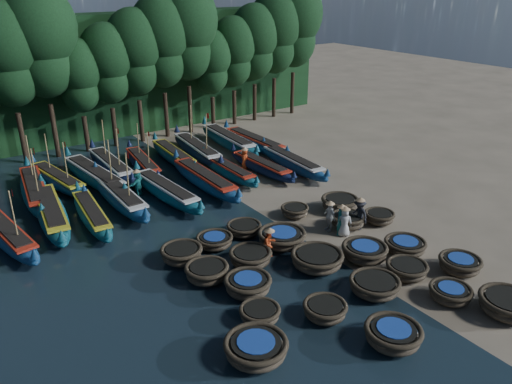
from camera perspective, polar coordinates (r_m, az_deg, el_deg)
ground at (r=27.06m, az=4.17°, el=-4.67°), size 120.00×120.00×0.00m
foliage_wall at (r=45.19m, az=-15.29°, el=12.80°), size 40.00×3.00×10.00m
coracle_2 at (r=19.97m, az=15.39°, el=-15.46°), size 2.27×2.27×0.79m
coracle_3 at (r=23.09m, az=21.32°, el=-10.69°), size 2.20×2.20×0.67m
coracle_4 at (r=23.16m, az=26.84°, el=-11.39°), size 2.87×2.87×0.82m
coracle_5 at (r=18.75m, az=-0.01°, el=-17.44°), size 2.92×2.92×0.78m
coracle_6 at (r=20.78m, az=7.89°, el=-13.20°), size 1.83×1.83×0.70m
coracle_7 at (r=22.57m, az=13.40°, el=-10.34°), size 2.61×2.61×0.73m
coracle_8 at (r=24.07m, az=16.85°, el=-8.47°), size 1.93×1.93×0.71m
coracle_9 at (r=25.25m, az=22.27°, el=-7.62°), size 2.29×2.29×0.75m
coracle_10 at (r=20.43m, az=0.44°, el=-13.72°), size 2.03×2.03×0.66m
coracle_11 at (r=21.92m, az=-0.93°, el=-10.53°), size 2.10×2.10×0.82m
coracle_12 at (r=23.88m, az=7.00°, el=-7.64°), size 2.64×2.64×0.82m
coracle_13 at (r=24.87m, az=12.30°, el=-6.67°), size 2.26×2.26×0.82m
coracle_14 at (r=26.03m, az=16.67°, el=-5.90°), size 2.31×2.31×0.69m
coracle_15 at (r=22.89m, az=-5.64°, el=-9.08°), size 2.31×2.31×0.80m
coracle_16 at (r=23.91m, az=-0.63°, el=-7.45°), size 2.07×2.07×0.79m
coracle_17 at (r=25.56m, az=2.98°, el=-5.23°), size 2.90×2.90×0.82m
coracle_18 at (r=27.82m, az=10.46°, el=-3.18°), size 2.01×2.01×0.77m
coracle_19 at (r=28.68m, az=13.92°, el=-2.78°), size 2.07×2.07×0.68m
coracle_20 at (r=24.43m, az=-8.50°, el=-6.98°), size 2.37×2.37×0.80m
coracle_21 at (r=25.54m, az=-4.76°, el=-5.56°), size 2.28×2.28×0.65m
coracle_22 at (r=26.64m, az=-1.37°, el=-4.20°), size 2.26×2.26×0.65m
coracle_23 at (r=28.67m, az=4.45°, el=-2.15°), size 1.84×1.84×0.65m
coracle_24 at (r=29.69m, az=9.56°, el=-1.27°), size 2.22×2.22×0.83m
long_boat_0 at (r=28.71m, az=-26.56°, el=-4.33°), size 2.48×8.04×3.45m
long_boat_1 at (r=30.12m, az=-22.34°, el=-2.20°), size 2.58×8.68×1.54m
long_boat_2 at (r=29.37m, az=-18.25°, el=-2.42°), size 1.95×7.40×1.31m
long_boat_3 at (r=31.17m, az=-15.41°, el=-0.35°), size 1.66×8.82×3.75m
long_boat_4 at (r=31.25m, az=-10.22°, el=0.14°), size 1.93×8.34×1.47m
long_boat_5 at (r=32.62m, az=-5.89°, el=1.46°), size 1.67×8.75×1.54m
long_boat_6 at (r=34.35m, az=-3.18°, el=2.53°), size 1.34×7.26×1.28m
long_boat_7 at (r=35.01m, az=0.62°, el=2.99°), size 1.46×7.40×1.30m
long_boat_8 at (r=35.64m, az=4.21°, el=3.40°), size 1.97×8.17×1.44m
long_boat_9 at (r=33.65m, az=-23.96°, el=0.20°), size 2.63×8.81×3.77m
long_boat_10 at (r=35.07m, az=-21.75°, el=1.36°), size 2.64×7.86×3.38m
long_boat_11 at (r=34.68m, az=-17.99°, el=1.81°), size 2.48×9.11×1.61m
long_boat_12 at (r=36.31m, az=-16.23°, el=2.92°), size 1.58×8.44×3.59m
long_boat_13 at (r=36.37m, az=-12.79°, el=3.21°), size 2.23×7.43×3.18m
long_boat_14 at (r=37.58m, az=-9.39°, el=4.18°), size 1.88×7.89×1.39m
long_boat_15 at (r=38.37m, az=-6.73°, el=4.85°), size 2.40×8.78×3.75m
long_boat_16 at (r=40.33m, az=-3.15°, el=5.94°), size 2.23×9.21×1.62m
long_boat_17 at (r=39.90m, az=-0.18°, el=5.72°), size 1.60×8.69×1.53m
fisherman_0 at (r=26.71m, az=10.10°, el=-3.28°), size 0.95×0.89×1.83m
fisherman_1 at (r=26.78m, az=9.72°, el=-3.02°), size 0.65×0.52×1.88m
fisherman_2 at (r=24.32m, az=1.55°, el=-5.84°), size 0.83×0.69×1.75m
fisherman_3 at (r=27.54m, az=11.73°, el=-2.44°), size 0.72×1.19×1.99m
fisherman_4 at (r=27.14m, az=8.40°, el=-2.67°), size 0.57×1.03×1.86m
fisherman_5 at (r=31.97m, az=-13.37°, el=1.03°), size 1.54×1.36×1.89m
fisherman_6 at (r=35.56m, az=-1.30°, el=3.91°), size 0.87×0.88×1.73m
tree_3 at (r=39.09m, az=-26.69°, el=14.11°), size 4.92×4.92×11.60m
tree_4 at (r=39.45m, az=-23.51°, el=15.71°), size 5.34×5.34×12.58m
tree_5 at (r=40.37m, az=-19.68°, el=12.49°), size 3.68×3.68×8.68m
tree_6 at (r=40.94m, az=-16.67°, el=13.96°), size 4.09×4.09×9.65m
tree_7 at (r=41.65m, az=-13.71°, el=15.35°), size 4.51×4.51×10.63m
tree_8 at (r=42.47m, az=-10.83°, el=16.66°), size 4.92×4.92×11.60m
tree_9 at (r=43.42m, az=-8.02°, el=17.87°), size 5.34×5.34×12.58m
tree_10 at (r=44.85m, az=-5.14°, el=14.69°), size 3.68×3.68×8.68m
tree_11 at (r=45.95m, az=-2.61°, el=15.81°), size 4.09×4.09×9.65m
tree_12 at (r=47.14m, az=-0.17°, el=16.86°), size 4.51×4.51×10.63m
tree_13 at (r=48.42m, az=2.16°, el=17.82°), size 4.92×4.92×11.60m
tree_14 at (r=49.79m, az=4.40°, el=18.71°), size 5.34×5.34×12.58m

